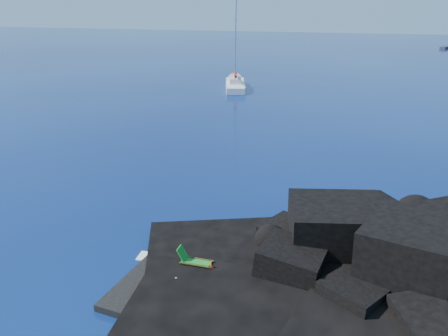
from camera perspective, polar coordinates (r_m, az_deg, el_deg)
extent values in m
plane|color=#040F3B|center=(22.71, -13.68, -14.66)|extent=(400.00, 400.00, 0.00)
cube|color=black|center=(21.47, -2.06, -16.32)|extent=(9.08, 6.86, 0.70)
cube|color=silver|center=(21.90, -7.47, -14.45)|extent=(2.09, 1.16, 0.05)
cone|color=#F0460C|center=(22.22, -1.69, -12.81)|extent=(0.49, 0.49, 0.61)
cube|color=#2C2B31|center=(151.49, 26.85, 13.73)|extent=(3.52, 5.32, 0.68)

